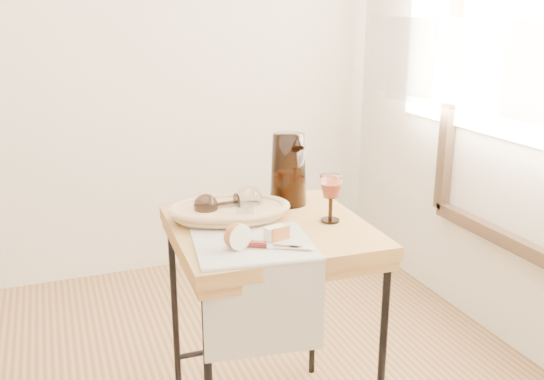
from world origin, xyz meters
name	(u,v)px	position (x,y,z in m)	size (l,w,h in m)	color
wall_back	(39,25)	(0.00, 1.80, 1.35)	(3.60, 0.00, 2.70)	beige
curtain	(543,72)	(1.74, 0.35, 1.20)	(0.02, 1.00, 2.20)	white
side_table	(270,332)	(0.62, 0.26, 0.39)	(0.61, 0.61, 0.77)	brown
tea_towel	(253,244)	(0.51, 0.12, 0.77)	(0.34, 0.30, 0.01)	beige
bread_basket	(230,213)	(0.51, 0.35, 0.79)	(0.35, 0.24, 0.05)	tan
goblet_lying_a	(219,204)	(0.48, 0.37, 0.82)	(0.13, 0.08, 0.08)	#39271D
goblet_lying_b	(247,203)	(0.56, 0.33, 0.83)	(0.14, 0.09, 0.09)	white
pitcher	(288,169)	(0.75, 0.44, 0.89)	(0.17, 0.25, 0.29)	black
wine_goblet	(331,198)	(0.81, 0.22, 0.85)	(0.08, 0.08, 0.16)	white
apple_half	(236,235)	(0.45, 0.11, 0.81)	(0.08, 0.04, 0.07)	red
apple_wedge	(275,233)	(0.58, 0.13, 0.80)	(0.06, 0.03, 0.04)	#F6F3C6
table_knife	(273,245)	(0.55, 0.07, 0.78)	(0.21, 0.02, 0.02)	silver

